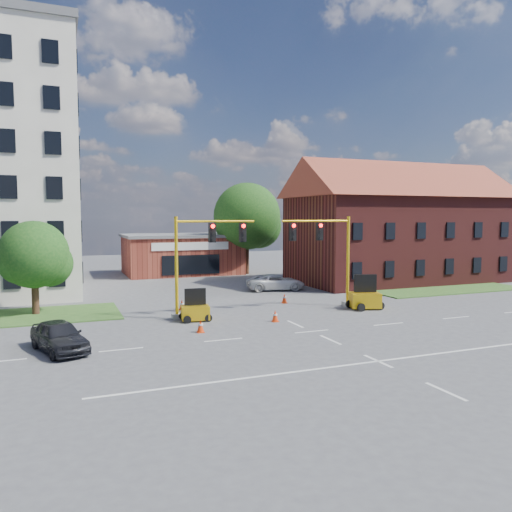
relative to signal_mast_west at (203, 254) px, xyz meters
name	(u,v)px	position (x,y,z in m)	size (l,w,h in m)	color
ground	(312,331)	(4.36, -6.00, -3.92)	(120.00, 120.00, 0.00)	#474749
grass_verge_ne	(451,290)	(22.36, 3.00, -3.88)	(14.00, 4.00, 0.08)	#27491B
lane_markings	(341,345)	(4.36, -9.00, -3.91)	(60.00, 36.00, 0.01)	silver
brick_shop	(182,254)	(4.36, 23.99, -1.76)	(12.40, 8.40, 4.30)	maroon
townhouse_row	(399,219)	(22.36, 10.00, 2.01)	(21.00, 11.00, 11.50)	#521B18
tree_large	(250,219)	(11.22, 21.08, 2.06)	(7.59, 7.23, 9.86)	#392114
tree_nw_front	(38,257)	(-9.43, 4.58, -0.27)	(4.45, 4.24, 5.94)	#392114
signal_mast_west	(203,254)	(0.00, 0.00, 0.00)	(5.30, 0.60, 6.20)	#9B9C96
signal_mast_east	(327,250)	(8.71, 0.00, 0.00)	(5.30, 0.60, 6.20)	#9B9C96
trailer_west	(195,311)	(-0.76, -0.96, -3.34)	(1.77, 1.32, 1.86)	gold
trailer_east	(365,299)	(10.82, -1.45, -3.22)	(2.27, 1.86, 2.23)	gold
cone_a	(201,326)	(-1.28, -4.00, -3.58)	(0.40, 0.40, 0.70)	red
cone_b	(182,305)	(-0.68, 2.79, -3.58)	(0.40, 0.40, 0.70)	red
cone_c	(275,316)	(3.54, -2.96, -3.58)	(0.40, 0.40, 0.70)	red
cone_d	(284,298)	(6.75, 2.61, -3.58)	(0.40, 0.40, 0.70)	red
pickup_white	(276,282)	(8.78, 8.68, -3.24)	(2.25, 4.88, 1.36)	silver
sedan_dark	(59,336)	(-8.31, -5.25, -3.20)	(1.70, 4.22, 1.44)	black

